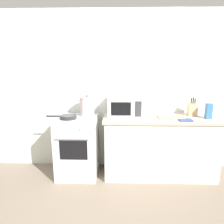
# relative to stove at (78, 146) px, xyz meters

# --- Properties ---
(ground_plane) EXTENTS (10.00, 10.00, 0.00)m
(ground_plane) POSITION_rel_stove_xyz_m (0.35, -0.60, -0.46)
(ground_plane) COLOR #7A6B5B
(back_wall) EXTENTS (4.40, 0.10, 2.50)m
(back_wall) POSITION_rel_stove_xyz_m (0.65, 0.37, 0.79)
(back_wall) COLOR silver
(back_wall) RESTS_ON ground_plane
(lower_cabinet_right) EXTENTS (1.64, 0.56, 0.88)m
(lower_cabinet_right) POSITION_rel_stove_xyz_m (1.25, 0.02, -0.02)
(lower_cabinet_right) COLOR white
(lower_cabinet_right) RESTS_ON ground_plane
(countertop_right) EXTENTS (1.70, 0.60, 0.04)m
(countertop_right) POSITION_rel_stove_xyz_m (1.25, 0.02, 0.44)
(countertop_right) COLOR #ADA393
(countertop_right) RESTS_ON lower_cabinet_right
(stove) EXTENTS (0.60, 0.64, 0.92)m
(stove) POSITION_rel_stove_xyz_m (0.00, 0.00, 0.00)
(stove) COLOR white
(stove) RESTS_ON ground_plane
(stock_pot) EXTENTS (0.30, 0.22, 0.32)m
(stock_pot) POSITION_rel_stove_xyz_m (0.15, 0.09, 0.60)
(stock_pot) COLOR beige
(stock_pot) RESTS_ON stove
(frying_pan) EXTENTS (0.44, 0.24, 0.05)m
(frying_pan) POSITION_rel_stove_xyz_m (-0.11, -0.10, 0.48)
(frying_pan) COLOR #28282B
(frying_pan) RESTS_ON stove
(microwave) EXTENTS (0.50, 0.37, 0.30)m
(microwave) POSITION_rel_stove_xyz_m (0.72, 0.08, 0.61)
(microwave) COLOR white
(microwave) RESTS_ON countertop_right
(cutting_board) EXTENTS (0.36, 0.26, 0.02)m
(cutting_board) POSITION_rel_stove_xyz_m (1.39, 0.00, 0.47)
(cutting_board) COLOR tan
(cutting_board) RESTS_ON countertop_right
(knife_block) EXTENTS (0.13, 0.10, 0.28)m
(knife_block) POSITION_rel_stove_xyz_m (1.75, 0.14, 0.56)
(knife_block) COLOR tan
(knife_block) RESTS_ON countertop_right
(pasta_box) EXTENTS (0.08, 0.08, 0.22)m
(pasta_box) POSITION_rel_stove_xyz_m (1.92, -0.03, 0.57)
(pasta_box) COLOR teal
(pasta_box) RESTS_ON countertop_right
(oven_mitt) EXTENTS (0.18, 0.14, 0.02)m
(oven_mitt) POSITION_rel_stove_xyz_m (1.56, -0.16, 0.47)
(oven_mitt) COLOR #33477A
(oven_mitt) RESTS_ON countertop_right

